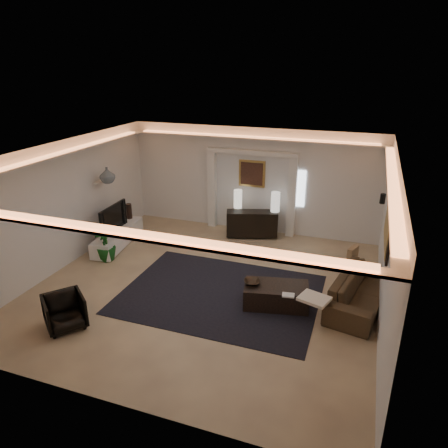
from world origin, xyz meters
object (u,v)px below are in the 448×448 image
(console, at_px, (252,223))
(sofa, at_px, (361,291))
(coffee_table, at_px, (276,296))
(armchair, at_px, (65,312))

(console, height_order, sofa, console)
(sofa, xyz_separation_m, coffee_table, (-1.57, -0.57, -0.12))
(coffee_table, height_order, armchair, armchair)
(console, xyz_separation_m, coffee_table, (1.40, -3.17, -0.20))
(console, distance_m, coffee_table, 3.47)
(console, xyz_separation_m, armchair, (-2.04, -5.15, -0.08))
(console, bearing_deg, armchair, -129.38)
(console, bearing_deg, sofa, -58.93)
(coffee_table, xyz_separation_m, armchair, (-3.44, -1.98, 0.11))
(sofa, relative_size, coffee_table, 1.76)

